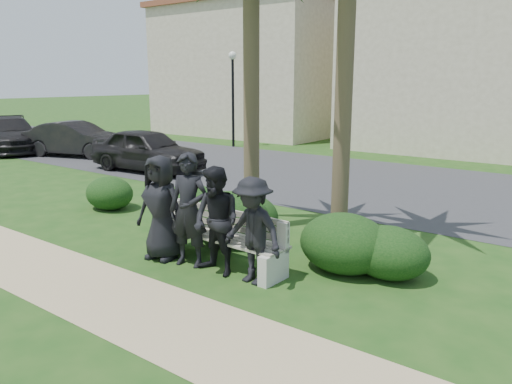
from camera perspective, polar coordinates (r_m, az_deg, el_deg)
ground at (r=8.76m, az=-7.39°, el=-7.63°), size 160.00×160.00×0.00m
footpath at (r=7.69m, az=-16.98°, el=-11.08°), size 30.00×1.60×0.01m
asphalt_street at (r=15.30m, az=14.04°, el=0.88°), size 160.00×8.00×0.01m
stucco_bldg_left at (r=29.75m, az=0.34°, el=13.89°), size 10.40×8.40×7.30m
stucco_bldg_right at (r=24.79m, az=21.76°, el=13.27°), size 8.40×8.40×7.30m
street_lamp at (r=23.17m, az=-2.67°, el=12.45°), size 0.36×0.36×4.29m
park_bench at (r=8.38m, az=-4.36°, el=-5.59°), size 2.56×0.65×0.89m
man_a at (r=8.64m, az=-10.83°, el=-1.78°), size 0.96×0.70×1.80m
man_b at (r=8.23m, az=-7.69°, el=-2.06°), size 0.78×0.62×1.89m
man_c at (r=7.83m, az=-4.53°, el=-3.37°), size 0.91×0.74×1.73m
man_d at (r=7.48m, az=-0.37°, el=-4.46°), size 1.11×0.69×1.64m
hedge_a at (r=12.44m, az=-16.41°, el=-0.03°), size 1.23×1.02×0.80m
hedge_b at (r=10.78m, az=-7.15°, el=-1.32°), size 1.34×1.11×0.88m
hedge_c at (r=10.42m, az=-8.29°, el=-2.12°), size 1.20×0.99×0.78m
hedge_d at (r=9.46m, az=-2.86°, el=-2.78°), size 1.56×1.29×1.01m
hedge_e at (r=8.18m, az=10.08°, el=-5.59°), size 1.50×1.24×0.98m
hedge_f at (r=8.10m, az=14.93°, el=-6.54°), size 1.28×1.06×0.84m
hedge_extra at (r=9.86m, az=-1.13°, el=-2.55°), size 1.34×1.11×0.88m
car_a at (r=17.29m, az=-12.31°, el=4.72°), size 4.35×2.02×1.44m
car_b at (r=21.54m, az=-19.87°, el=5.70°), size 4.47×2.73×1.39m
car_c at (r=24.18m, az=-26.22°, el=5.91°), size 5.41×3.69×1.45m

